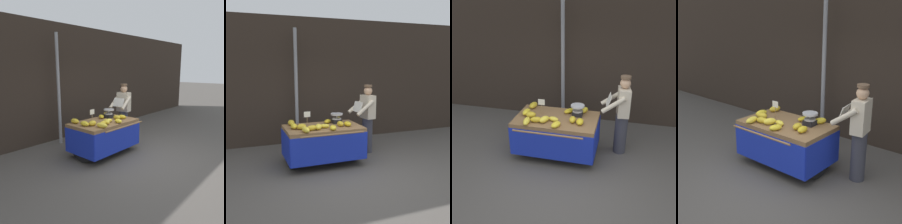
# 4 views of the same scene
# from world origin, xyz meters

# --- Properties ---
(ground_plane) EXTENTS (60.00, 60.00, 0.00)m
(ground_plane) POSITION_xyz_m (0.00, 0.00, 0.00)
(ground_plane) COLOR #514C47
(back_wall) EXTENTS (16.00, 0.24, 3.49)m
(back_wall) POSITION_xyz_m (0.00, 3.10, 1.74)
(back_wall) COLOR #332821
(back_wall) RESTS_ON ground
(street_pole) EXTENTS (0.09, 0.09, 3.14)m
(street_pole) POSITION_xyz_m (-0.60, 2.63, 1.57)
(street_pole) COLOR gray
(street_pole) RESTS_ON ground
(banana_cart) EXTENTS (1.70, 1.21, 0.86)m
(banana_cart) POSITION_xyz_m (-0.36, 1.09, 0.62)
(banana_cart) COLOR olive
(banana_cart) RESTS_ON ground
(weighing_scale) EXTENTS (0.28, 0.28, 0.24)m
(weighing_scale) POSITION_xyz_m (0.04, 1.29, 0.98)
(weighing_scale) COLOR black
(weighing_scale) RESTS_ON banana_cart
(price_sign) EXTENTS (0.14, 0.01, 0.34)m
(price_sign) POSITION_xyz_m (-0.69, 1.17, 1.11)
(price_sign) COLOR #997A51
(price_sign) RESTS_ON banana_cart
(banana_bunch_0) EXTENTS (0.26, 0.17, 0.11)m
(banana_bunch_0) POSITION_xyz_m (-0.69, 0.80, 0.91)
(banana_bunch_0) COLOR gold
(banana_bunch_0) RESTS_ON banana_cart
(banana_bunch_1) EXTENTS (0.24, 0.17, 0.09)m
(banana_bunch_1) POSITION_xyz_m (-0.37, 0.93, 0.90)
(banana_bunch_1) COLOR yellow
(banana_bunch_1) RESTS_ON banana_cart
(banana_bunch_2) EXTENTS (0.16, 0.24, 0.11)m
(banana_bunch_2) POSITION_xyz_m (0.16, 0.92, 0.91)
(banana_bunch_2) COLOR gold
(banana_bunch_2) RESTS_ON banana_cart
(banana_bunch_3) EXTENTS (0.21, 0.27, 0.10)m
(banana_bunch_3) POSITION_xyz_m (-0.26, 0.70, 0.91)
(banana_bunch_3) COLOR yellow
(banana_bunch_3) RESTS_ON banana_cart
(banana_bunch_4) EXTENTS (0.26, 0.29, 0.09)m
(banana_bunch_4) POSITION_xyz_m (-0.15, 1.38, 0.90)
(banana_bunch_4) COLOR gold
(banana_bunch_4) RESTS_ON banana_cart
(banana_bunch_5) EXTENTS (0.23, 0.28, 0.11)m
(banana_bunch_5) POSITION_xyz_m (0.14, 1.47, 0.91)
(banana_bunch_5) COLOR yellow
(banana_bunch_5) RESTS_ON banana_cart
(banana_bunch_6) EXTENTS (0.14, 0.22, 0.11)m
(banana_bunch_6) POSITION_xyz_m (0.01, 0.97, 0.91)
(banana_bunch_6) COLOR gold
(banana_bunch_6) RESTS_ON banana_cart
(banana_bunch_7) EXTENTS (0.23, 0.19, 0.12)m
(banana_bunch_7) POSITION_xyz_m (-0.87, 0.98, 0.92)
(banana_bunch_7) COLOR gold
(banana_bunch_7) RESTS_ON banana_cart
(banana_bunch_8) EXTENTS (0.15, 0.31, 0.11)m
(banana_bunch_8) POSITION_xyz_m (-0.85, 0.69, 0.91)
(banana_bunch_8) COLOR yellow
(banana_bunch_8) RESTS_ON banana_cart
(banana_bunch_9) EXTENTS (0.17, 0.28, 0.11)m
(banana_bunch_9) POSITION_xyz_m (-0.99, 1.47, 0.91)
(banana_bunch_9) COLOR gold
(banana_bunch_9) RESTS_ON banana_cart
(banana_bunch_10) EXTENTS (0.15, 0.27, 0.11)m
(banana_bunch_10) POSITION_xyz_m (-1.01, 1.09, 0.91)
(banana_bunch_10) COLOR yellow
(banana_bunch_10) RESTS_ON banana_cart
(banana_bunch_11) EXTENTS (0.22, 0.27, 0.12)m
(banana_bunch_11) POSITION_xyz_m (-0.54, 0.84, 0.92)
(banana_bunch_11) COLOR yellow
(banana_bunch_11) RESTS_ON banana_cart
(vendor_person) EXTENTS (0.62, 0.57, 1.71)m
(vendor_person) POSITION_xyz_m (0.93, 1.49, 0.87)
(vendor_person) COLOR #383842
(vendor_person) RESTS_ON ground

